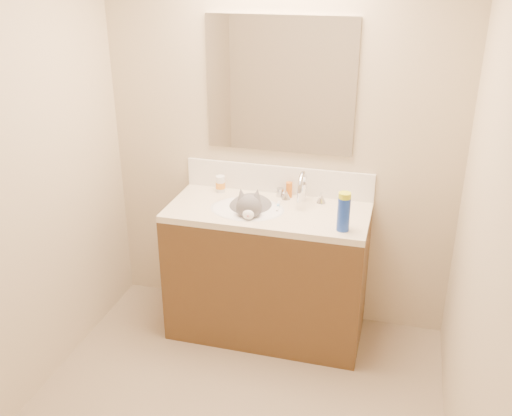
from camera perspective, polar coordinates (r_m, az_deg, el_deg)
The scene contains 16 objects.
room_shell at distance 2.29m, azimuth -4.63°, elevation 4.76°, with size 2.24×2.54×2.52m.
vanity_cabinet at distance 3.60m, azimuth 1.14°, elevation -6.66°, with size 1.20×0.55×0.82m, color #4F341B.
counter_slab at distance 3.40m, azimuth 1.20°, elevation -0.40°, with size 1.20×0.55×0.04m, color beige.
basin at distance 3.42m, azimuth -0.88°, elevation -1.14°, with size 0.45×0.36×0.14m, color white.
faucet at distance 3.45m, azimuth 4.67°, elevation 1.79°, with size 0.28×0.20×0.21m.
cat at distance 3.43m, azimuth -0.55°, elevation -0.34°, with size 0.38×0.43×0.32m.
backsplash at distance 3.60m, azimuth 2.23°, elevation 2.86°, with size 1.20×0.02×0.18m, color white.
mirror at distance 3.43m, azimuth 2.39°, elevation 12.11°, with size 0.90×0.02×0.80m, color white.
pill_bottle at distance 3.63m, azimuth -3.58°, elevation 2.42°, with size 0.06×0.06×0.11m, color white.
pill_label at distance 3.63m, azimuth -3.57°, elevation 2.30°, with size 0.06×0.06×0.04m, color orange.
silver_jar at distance 3.56m, azimuth 2.42°, elevation 1.57°, with size 0.05×0.05×0.05m, color #B7B7BC.
amber_bottle at distance 3.55m, azimuth 3.33°, elevation 1.83°, with size 0.04×0.04×0.10m, color #CC6718.
toothbrush at distance 3.42m, azimuth 2.22°, elevation 0.19°, with size 0.01×0.14×0.01m, color white.
toothbrush_head at distance 3.42m, azimuth 2.22°, elevation 0.23°, with size 0.01×0.03×0.01m, color #6EB3EB.
spray_can at distance 3.13m, azimuth 8.74°, elevation -0.62°, with size 0.07×0.07×0.19m, color #193BAF.
spray_cap at distance 3.09m, azimuth 8.86°, elevation 1.16°, with size 0.07×0.07×0.04m, color #D0DD17.
Camera 1 is at (0.75, -2.04, 2.23)m, focal length 40.00 mm.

